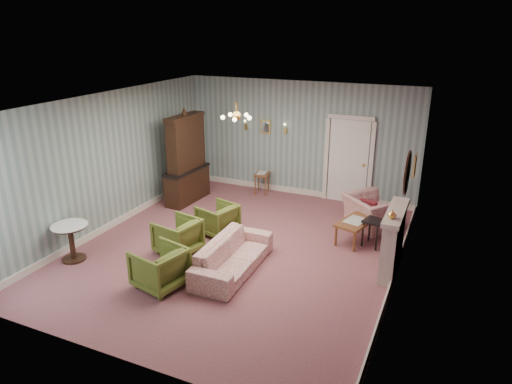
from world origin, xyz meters
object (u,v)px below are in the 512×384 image
at_px(olive_chair_a, 160,266).
at_px(sofa_chintz, 233,251).
at_px(coffee_table, 355,231).
at_px(pedestal_table, 72,242).
at_px(fireplace, 393,240).
at_px(olive_chair_c, 218,218).
at_px(olive_chair_b, 178,234).
at_px(side_table_black, 373,233).
at_px(wingback_chair, 372,207).
at_px(dresser, 186,156).

relative_size(olive_chair_a, sofa_chintz, 0.39).
distance_m(coffee_table, pedestal_table, 5.50).
bearing_deg(pedestal_table, fireplace, 20.41).
bearing_deg(olive_chair_c, olive_chair_b, 1.33).
distance_m(coffee_table, side_table_black, 0.38).
bearing_deg(olive_chair_a, olive_chair_b, -147.54).
bearing_deg(side_table_black, olive_chair_a, -134.95).
distance_m(olive_chair_a, sofa_chintz, 1.32).
relative_size(fireplace, pedestal_table, 1.94).
distance_m(olive_chair_b, side_table_black, 3.85).
bearing_deg(fireplace, sofa_chintz, -155.53).
bearing_deg(fireplace, wingback_chair, 111.57).
height_order(olive_chair_b, coffee_table, olive_chair_b).
height_order(olive_chair_a, side_table_black, olive_chair_a).
distance_m(olive_chair_b, pedestal_table, 1.95).
bearing_deg(dresser, coffee_table, -4.73).
xyz_separation_m(olive_chair_c, coffee_table, (2.73, 0.78, -0.13)).
height_order(sofa_chintz, coffee_table, sofa_chintz).
bearing_deg(coffee_table, olive_chair_a, -130.73).
bearing_deg(dresser, side_table_black, -4.61).
xyz_separation_m(olive_chair_b, coffee_table, (3.02, 1.85, -0.14)).
height_order(olive_chair_b, side_table_black, olive_chair_b).
relative_size(wingback_chair, fireplace, 0.78).
xyz_separation_m(olive_chair_a, pedestal_table, (-2.05, 0.11, -0.03)).
distance_m(olive_chair_b, fireplace, 4.00).
distance_m(olive_chair_a, coffee_table, 4.00).
bearing_deg(dresser, fireplace, -12.55).
height_order(dresser, pedestal_table, dresser).
bearing_deg(pedestal_table, side_table_black, 29.71).
xyz_separation_m(olive_chair_a, olive_chair_b, (-0.41, 1.18, -0.01)).
distance_m(olive_chair_b, olive_chair_c, 1.11).
bearing_deg(dresser, olive_chair_b, -58.56).
bearing_deg(olive_chair_a, dresser, -141.56).
height_order(dresser, coffee_table, dresser).
distance_m(olive_chair_c, dresser, 2.27).
relative_size(olive_chair_a, side_table_black, 1.40).
bearing_deg(olive_chair_b, olive_chair_a, 29.86).
bearing_deg(coffee_table, dresser, 171.84).
relative_size(olive_chair_a, dresser, 0.34).
bearing_deg(pedestal_table, olive_chair_a, -3.20).
bearing_deg(olive_chair_b, coffee_table, 131.97).
height_order(wingback_chair, fireplace, fireplace).
xyz_separation_m(wingback_chair, side_table_black, (0.21, -0.91, -0.19)).
relative_size(olive_chair_a, wingback_chair, 0.72).
bearing_deg(dresser, olive_chair_c, -37.64).
distance_m(sofa_chintz, fireplace, 2.85).
relative_size(olive_chair_b, wingback_chair, 0.70).
height_order(wingback_chair, side_table_black, wingback_chair).
bearing_deg(olive_chair_a, coffee_table, 152.36).
bearing_deg(olive_chair_c, fireplace, 105.06).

